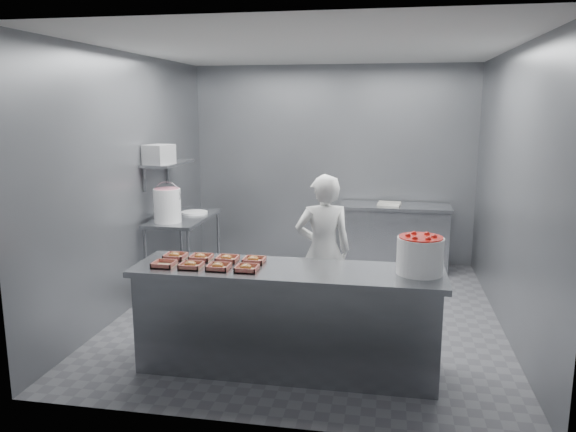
% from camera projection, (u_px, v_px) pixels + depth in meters
% --- Properties ---
extents(floor, '(4.50, 4.50, 0.00)m').
position_uv_depth(floor, '(309.00, 313.00, 6.16)').
color(floor, '#4C4C51').
rests_on(floor, ground).
extents(ceiling, '(4.50, 4.50, 0.00)m').
position_uv_depth(ceiling, '(311.00, 48.00, 5.62)').
color(ceiling, white).
rests_on(ceiling, wall_back).
extents(wall_back, '(4.00, 0.04, 2.80)m').
position_uv_depth(wall_back, '(332.00, 165.00, 8.06)').
color(wall_back, slate).
rests_on(wall_back, ground).
extents(wall_left, '(0.04, 4.50, 2.80)m').
position_uv_depth(wall_left, '(133.00, 182.00, 6.24)').
color(wall_left, slate).
rests_on(wall_left, ground).
extents(wall_right, '(0.04, 4.50, 2.80)m').
position_uv_depth(wall_right, '(511.00, 192.00, 5.53)').
color(wall_right, slate).
rests_on(wall_right, ground).
extents(service_counter, '(2.60, 0.70, 0.90)m').
position_uv_depth(service_counter, '(287.00, 319.00, 4.77)').
color(service_counter, slate).
rests_on(service_counter, ground).
extents(prep_table, '(0.60, 1.20, 0.90)m').
position_uv_depth(prep_table, '(184.00, 241.00, 6.91)').
color(prep_table, slate).
rests_on(prep_table, ground).
extents(back_counter, '(1.50, 0.60, 0.90)m').
position_uv_depth(back_counter, '(394.00, 237.00, 7.75)').
color(back_counter, slate).
rests_on(back_counter, ground).
extents(wall_shelf, '(0.35, 0.90, 0.03)m').
position_uv_depth(wall_shelf, '(168.00, 163.00, 6.76)').
color(wall_shelf, slate).
rests_on(wall_shelf, wall_left).
extents(tray_0, '(0.19, 0.18, 0.04)m').
position_uv_depth(tray_0, '(164.00, 264.00, 4.74)').
color(tray_0, tan).
rests_on(tray_0, service_counter).
extents(tray_1, '(0.19, 0.18, 0.06)m').
position_uv_depth(tray_1, '(191.00, 265.00, 4.70)').
color(tray_1, tan).
rests_on(tray_1, service_counter).
extents(tray_2, '(0.19, 0.18, 0.06)m').
position_uv_depth(tray_2, '(219.00, 266.00, 4.65)').
color(tray_2, tan).
rests_on(tray_2, service_counter).
extents(tray_3, '(0.19, 0.18, 0.06)m').
position_uv_depth(tray_3, '(247.00, 268.00, 4.61)').
color(tray_3, tan).
rests_on(tray_3, service_counter).
extents(tray_4, '(0.19, 0.18, 0.06)m').
position_uv_depth(tray_4, '(175.00, 256.00, 4.98)').
color(tray_4, tan).
rests_on(tray_4, service_counter).
extents(tray_5, '(0.19, 0.18, 0.06)m').
position_uv_depth(tray_5, '(201.00, 257.00, 4.94)').
color(tray_5, tan).
rests_on(tray_5, service_counter).
extents(tray_6, '(0.19, 0.18, 0.06)m').
position_uv_depth(tray_6, '(227.00, 258.00, 4.90)').
color(tray_6, tan).
rests_on(tray_6, service_counter).
extents(tray_7, '(0.19, 0.18, 0.06)m').
position_uv_depth(tray_7, '(254.00, 260.00, 4.85)').
color(tray_7, tan).
rests_on(tray_7, service_counter).
extents(worker, '(0.65, 0.52, 1.57)m').
position_uv_depth(worker, '(323.00, 251.00, 5.69)').
color(worker, silver).
rests_on(worker, ground).
extents(strawberry_tub, '(0.37, 0.37, 0.31)m').
position_uv_depth(strawberry_tub, '(420.00, 254.00, 4.50)').
color(strawberry_tub, white).
rests_on(strawberry_tub, service_counter).
extents(glaze_bucket, '(0.33, 0.31, 0.48)m').
position_uv_depth(glaze_bucket, '(167.00, 205.00, 6.49)').
color(glaze_bucket, white).
rests_on(glaze_bucket, prep_table).
extents(bucket_lid, '(0.33, 0.33, 0.03)m').
position_uv_depth(bucket_lid, '(194.00, 213.00, 7.05)').
color(bucket_lid, white).
rests_on(bucket_lid, prep_table).
extents(rag, '(0.16, 0.15, 0.02)m').
position_uv_depth(rag, '(201.00, 212.00, 7.08)').
color(rag, '#CCB28C').
rests_on(rag, prep_table).
extents(appliance, '(0.33, 0.36, 0.23)m').
position_uv_depth(appliance, '(159.00, 154.00, 6.48)').
color(appliance, gray).
rests_on(appliance, wall_shelf).
extents(paper_stack, '(0.33, 0.26, 0.04)m').
position_uv_depth(paper_stack, '(389.00, 203.00, 7.67)').
color(paper_stack, silver).
rests_on(paper_stack, back_counter).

